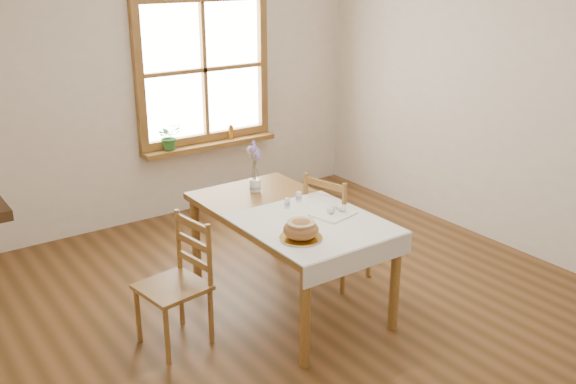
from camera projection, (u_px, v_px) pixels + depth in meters
name	position (u px, v px, depth m)	size (l,w,h in m)	color
ground	(311.00, 318.00, 4.71)	(5.00, 5.00, 0.00)	brown
room_walls	(315.00, 87.00, 4.13)	(4.60, 5.10, 2.65)	silver
window	(204.00, 70.00, 6.38)	(1.46, 0.08, 1.46)	olive
window_sill	(210.00, 145.00, 6.59)	(1.46, 0.20, 0.05)	olive
dining_table	(288.00, 222.00, 4.72)	(0.90, 1.60, 0.75)	olive
table_linen	(313.00, 224.00, 4.45)	(0.91, 0.99, 0.01)	silver
chair_left	(172.00, 285.00, 4.27)	(0.41, 0.43, 0.88)	olive
chair_right	(338.00, 226.00, 5.16)	(0.43, 0.45, 0.93)	olive
bread_plate	(301.00, 238.00, 4.20)	(0.27, 0.27, 0.01)	silver
bread_loaf	(301.00, 228.00, 4.17)	(0.23, 0.23, 0.13)	#9D6937
egg_napkin	(333.00, 214.00, 4.60)	(0.29, 0.24, 0.01)	silver
eggs	(333.00, 210.00, 4.59)	(0.22, 0.20, 0.05)	silver
salt_shaker	(287.00, 203.00, 4.71)	(0.04, 0.04, 0.08)	silver
pepper_shaker	(299.00, 196.00, 4.83)	(0.05, 0.05, 0.09)	silver
flower_vase	(255.00, 186.00, 5.06)	(0.09, 0.09, 0.10)	silver
lavender_bouquet	(255.00, 162.00, 4.99)	(0.16, 0.16, 0.30)	#795FA9
potted_plant	(169.00, 139.00, 6.31)	(0.24, 0.26, 0.21)	#2F6829
amber_bottle	(231.00, 132.00, 6.69)	(0.05, 0.05, 0.15)	#B06F20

